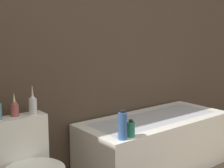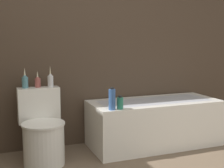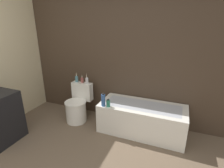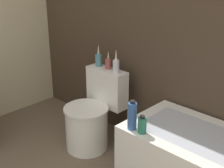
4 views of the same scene
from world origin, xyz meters
name	(u,v)px [view 1 (image 1 of 4)]	position (x,y,z in m)	size (l,w,h in m)	color
wall_back_tiled	(57,37)	(0.00, 2.15, 1.30)	(6.40, 0.06, 2.60)	#423326
bathtub	(154,144)	(0.82, 1.78, 0.27)	(1.51, 0.65, 0.53)	white
vase_silver	(15,108)	(-0.48, 1.94, 0.79)	(0.06, 0.06, 0.18)	#994C47
vase_bronze	(33,104)	(-0.35, 1.91, 0.81)	(0.06, 0.06, 0.23)	silver
shampoo_bottle_tall	(123,126)	(0.19, 1.51, 0.64)	(0.07, 0.07, 0.23)	#335999
shampoo_bottle_short	(131,129)	(0.28, 1.52, 0.59)	(0.06, 0.06, 0.14)	#267259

